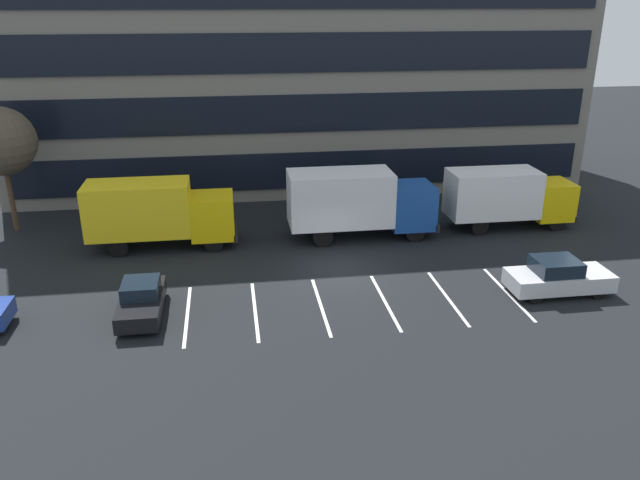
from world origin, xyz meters
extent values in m
plane|color=black|center=(0.00, 0.00, 0.00)|extent=(120.00, 120.00, 0.00)
cube|color=slate|center=(0.00, 18.00, 9.00)|extent=(37.65, 12.61, 18.00)
cube|color=black|center=(0.00, 11.64, 1.98)|extent=(36.15, 0.16, 2.30)
cube|color=black|center=(0.00, 11.64, 5.58)|extent=(36.15, 0.16, 2.30)
cube|color=black|center=(0.00, 11.64, 9.18)|extent=(36.15, 0.16, 2.30)
cube|color=silver|center=(-7.00, -3.47, 0.00)|extent=(0.14, 5.40, 0.01)
cube|color=silver|center=(-4.20, -3.47, 0.00)|extent=(0.14, 5.40, 0.01)
cube|color=silver|center=(-1.40, -3.47, 0.00)|extent=(0.14, 5.40, 0.01)
cube|color=silver|center=(1.40, -3.47, 0.00)|extent=(0.14, 5.40, 0.01)
cube|color=silver|center=(4.20, -3.47, 0.00)|extent=(0.14, 5.40, 0.01)
cube|color=silver|center=(7.00, -3.47, 0.00)|extent=(0.14, 5.40, 0.01)
cube|color=yellow|center=(-5.96, 4.52, 1.61)|extent=(2.21, 2.41, 2.21)
cube|color=black|center=(-4.88, 4.52, 2.05)|extent=(0.06, 2.03, 0.97)
cube|color=yellow|center=(-9.68, 4.52, 2.16)|extent=(5.22, 2.51, 2.71)
cube|color=black|center=(-4.81, 4.52, 0.65)|extent=(0.20, 2.41, 0.40)
cylinder|color=black|center=(-5.96, 5.56, 0.50)|extent=(1.00, 0.30, 1.00)
cylinder|color=black|center=(-5.96, 3.49, 0.50)|extent=(1.00, 0.30, 1.00)
cylinder|color=black|center=(-10.72, 5.56, 0.50)|extent=(1.00, 0.30, 1.00)
cylinder|color=black|center=(-10.72, 3.49, 0.50)|extent=(1.00, 0.30, 1.00)
cube|color=yellow|center=(13.05, 4.80, 1.53)|extent=(2.10, 2.29, 2.10)
cube|color=black|center=(14.08, 4.80, 1.95)|extent=(0.06, 1.92, 0.92)
cube|color=white|center=(9.52, 4.80, 2.05)|extent=(4.96, 2.38, 2.57)
cube|color=black|center=(14.15, 4.80, 0.62)|extent=(0.19, 2.29, 0.38)
cylinder|color=black|center=(13.05, 5.78, 0.48)|extent=(0.95, 0.29, 0.95)
cylinder|color=black|center=(13.05, 3.82, 0.48)|extent=(0.95, 0.29, 0.95)
cylinder|color=black|center=(8.53, 5.78, 0.48)|extent=(0.95, 0.29, 0.95)
cylinder|color=black|center=(8.53, 3.82, 0.48)|extent=(0.95, 0.29, 0.95)
cube|color=#194799|center=(4.71, 4.45, 1.69)|extent=(2.32, 2.53, 2.32)
cube|color=black|center=(5.86, 4.45, 2.15)|extent=(0.06, 2.13, 1.02)
cube|color=white|center=(0.81, 4.45, 2.27)|extent=(5.49, 2.64, 2.85)
cube|color=black|center=(5.93, 4.45, 0.69)|extent=(0.21, 2.53, 0.42)
cylinder|color=black|center=(4.71, 5.53, 0.53)|extent=(1.06, 0.32, 1.06)
cylinder|color=black|center=(4.71, 3.36, 0.53)|extent=(1.06, 0.32, 1.06)
cylinder|color=black|center=(-0.29, 5.53, 0.53)|extent=(1.06, 0.32, 1.06)
cylinder|color=black|center=(-0.29, 3.36, 0.53)|extent=(1.06, 0.32, 1.06)
cube|color=black|center=(-8.81, -3.23, 0.55)|extent=(1.68, 4.01, 0.65)
cube|color=black|center=(-8.81, -3.02, 1.16)|extent=(1.48, 1.69, 0.56)
cylinder|color=black|center=(-8.09, -4.51, 0.28)|extent=(0.21, 0.56, 0.56)
cylinder|color=black|center=(-9.54, -4.51, 0.28)|extent=(0.21, 0.56, 0.56)
cylinder|color=black|center=(-8.09, -1.94, 0.28)|extent=(0.21, 0.56, 0.56)
cylinder|color=black|center=(-9.54, -1.94, 0.28)|extent=(0.21, 0.56, 0.56)
cube|color=silver|center=(9.20, -3.70, 0.62)|extent=(4.51, 1.89, 0.73)
cube|color=black|center=(8.98, -3.70, 1.30)|extent=(1.90, 1.66, 0.63)
cylinder|color=black|center=(10.65, -2.88, 0.31)|extent=(0.63, 0.23, 0.63)
cylinder|color=black|center=(10.65, -4.52, 0.31)|extent=(0.63, 0.23, 0.63)
cylinder|color=black|center=(7.76, -2.88, 0.31)|extent=(0.63, 0.23, 0.63)
cylinder|color=black|center=(7.76, -4.52, 0.31)|extent=(0.63, 0.23, 0.63)
cylinder|color=#473323|center=(-17.00, 8.34, 1.81)|extent=(0.28, 0.28, 3.62)
sphere|color=#4C4233|center=(-17.00, 8.34, 5.06)|extent=(3.68, 3.68, 3.68)
camera|label=1|loc=(-4.96, -27.30, 12.31)|focal=35.50mm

